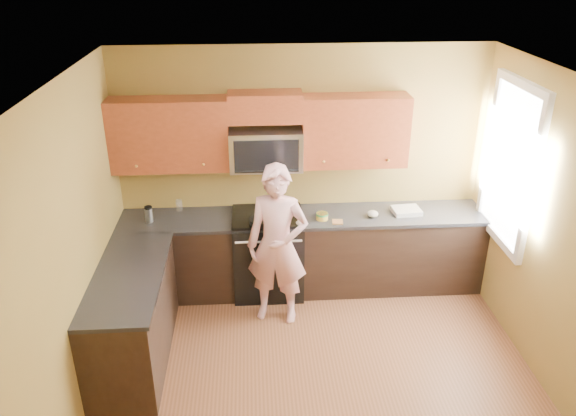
{
  "coord_description": "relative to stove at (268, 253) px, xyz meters",
  "views": [
    {
      "loc": [
        -0.55,
        -3.8,
        3.6
      ],
      "look_at": [
        -0.2,
        1.3,
        1.2
      ],
      "focal_mm": 35.04,
      "sensor_mm": 36.0,
      "label": 1
    }
  ],
  "objects": [
    {
      "name": "countertop_left",
      "position": [
        -1.29,
        -1.08,
        0.43
      ],
      "size": [
        0.62,
        1.6,
        0.04
      ],
      "primitive_type": "cube",
      "color": "black",
      "rests_on": "cabinet_left_run"
    },
    {
      "name": "wall_back",
      "position": [
        0.4,
        0.32,
        0.88
      ],
      "size": [
        4.0,
        0.0,
        4.0
      ],
      "primitive_type": "plane",
      "rotation": [
        1.57,
        0.0,
        0.0
      ],
      "color": "olive",
      "rests_on": "ground"
    },
    {
      "name": "upper_cab_right",
      "position": [
        0.94,
        0.16,
        0.97
      ],
      "size": [
        1.12,
        0.33,
        0.75
      ],
      "primitive_type": null,
      "color": "brown",
      "rests_on": "wall_back"
    },
    {
      "name": "window",
      "position": [
        2.38,
        -0.48,
        1.17
      ],
      "size": [
        0.06,
        1.06,
        1.66
      ],
      "primitive_type": null,
      "color": "white",
      "rests_on": "wall_right"
    },
    {
      "name": "ceiling",
      "position": [
        0.4,
        -1.68,
        2.23
      ],
      "size": [
        4.0,
        4.0,
        0.0
      ],
      "primitive_type": "plane",
      "rotation": [
        3.14,
        0.0,
        0.0
      ],
      "color": "white",
      "rests_on": "ground"
    },
    {
      "name": "cabinet_back_run",
      "position": [
        0.4,
        0.02,
        -0.03
      ],
      "size": [
        4.0,
        0.6,
        0.88
      ],
      "primitive_type": "cube",
      "color": "black",
      "rests_on": "floor"
    },
    {
      "name": "cabinet_left_run",
      "position": [
        -1.3,
        -1.08,
        -0.03
      ],
      "size": [
        0.6,
        1.6,
        0.88
      ],
      "primitive_type": "cube",
      "color": "black",
      "rests_on": "floor"
    },
    {
      "name": "stove",
      "position": [
        0.0,
        0.0,
        0.0
      ],
      "size": [
        0.76,
        0.65,
        0.95
      ],
      "primitive_type": null,
      "color": "black",
      "rests_on": "floor"
    },
    {
      "name": "dish_towel",
      "position": [
        1.54,
        0.01,
        0.47
      ],
      "size": [
        0.32,
        0.26,
        0.05
      ],
      "primitive_type": "cube",
      "rotation": [
        0.0,
        0.0,
        0.08
      ],
      "color": "white",
      "rests_on": "countertop_back"
    },
    {
      "name": "countertop_back",
      "position": [
        0.4,
        0.01,
        0.43
      ],
      "size": [
        4.0,
        0.62,
        0.04
      ],
      "primitive_type": "cube",
      "color": "black",
      "rests_on": "cabinet_back_run"
    },
    {
      "name": "upper_cab_over_mw",
      "position": [
        0.0,
        0.16,
        1.62
      ],
      "size": [
        0.76,
        0.33,
        0.3
      ],
      "primitive_type": "cube",
      "color": "brown",
      "rests_on": "wall_back"
    },
    {
      "name": "napkin_a",
      "position": [
        0.35,
        -0.23,
        0.48
      ],
      "size": [
        0.12,
        0.13,
        0.06
      ],
      "primitive_type": "ellipsoid",
      "rotation": [
        0.0,
        0.0,
        0.09
      ],
      "color": "silver",
      "rests_on": "countertop_back"
    },
    {
      "name": "travel_mug",
      "position": [
        -1.26,
        -0.02,
        0.45
      ],
      "size": [
        0.09,
        0.09,
        0.18
      ],
      "primitive_type": null,
      "rotation": [
        0.0,
        0.0,
        0.12
      ],
      "color": "silver",
      "rests_on": "countertop_back"
    },
    {
      "name": "wall_left",
      "position": [
        -1.6,
        -1.68,
        0.88
      ],
      "size": [
        0.0,
        4.0,
        4.0
      ],
      "primitive_type": "plane",
      "rotation": [
        1.57,
        0.0,
        1.57
      ],
      "color": "olive",
      "rests_on": "ground"
    },
    {
      "name": "glass_a",
      "position": [
        -0.97,
        0.24,
        0.51
      ],
      "size": [
        0.07,
        0.07,
        0.12
      ],
      "primitive_type": "cylinder",
      "rotation": [
        0.0,
        0.0,
        0.03
      ],
      "color": "silver",
      "rests_on": "countertop_back"
    },
    {
      "name": "toast_slice",
      "position": [
        0.74,
        -0.18,
        0.45
      ],
      "size": [
        0.12,
        0.12,
        0.01
      ],
      "primitive_type": "cube",
      "rotation": [
        0.0,
        0.0,
        -0.11
      ],
      "color": "#B27F47",
      "rests_on": "countertop_back"
    },
    {
      "name": "frying_pan",
      "position": [
        -0.06,
        -0.2,
        0.47
      ],
      "size": [
        0.35,
        0.5,
        0.06
      ],
      "primitive_type": null,
      "rotation": [
        0.0,
        0.0,
        0.2
      ],
      "color": "black",
      "rests_on": "stove"
    },
    {
      "name": "woman",
      "position": [
        0.08,
        -0.53,
        0.38
      ],
      "size": [
        0.7,
        0.55,
        1.71
      ],
      "primitive_type": "imported",
      "rotation": [
        0.0,
        0.0,
        -0.24
      ],
      "color": "pink",
      "rests_on": "floor"
    },
    {
      "name": "napkin_b",
      "position": [
        1.15,
        -0.06,
        0.48
      ],
      "size": [
        0.16,
        0.16,
        0.07
      ],
      "primitive_type": "ellipsoid",
      "rotation": [
        0.0,
        0.0,
        0.34
      ],
      "color": "silver",
      "rests_on": "countertop_back"
    },
    {
      "name": "upper_cab_left",
      "position": [
        -0.99,
        0.16,
        0.97
      ],
      "size": [
        1.22,
        0.33,
        0.75
      ],
      "primitive_type": null,
      "color": "brown",
      "rests_on": "wall_back"
    },
    {
      "name": "microwave",
      "position": [
        0.0,
        0.12,
        0.97
      ],
      "size": [
        0.76,
        0.4,
        0.42
      ],
      "primitive_type": null,
      "color": "silver",
      "rests_on": "wall_back"
    },
    {
      "name": "butter_tub",
      "position": [
        0.59,
        -0.09,
        0.45
      ],
      "size": [
        0.16,
        0.16,
        0.09
      ],
      "primitive_type": null,
      "rotation": [
        0.0,
        0.0,
        -0.32
      ],
      "color": "yellow",
      "rests_on": "countertop_back"
    },
    {
      "name": "wall_right",
      "position": [
        2.4,
        -1.68,
        0.88
      ],
      "size": [
        0.0,
        4.0,
        4.0
      ],
      "primitive_type": "plane",
      "rotation": [
        1.57,
        0.0,
        -1.57
      ],
      "color": "olive",
      "rests_on": "ground"
    },
    {
      "name": "floor",
      "position": [
        0.4,
        -1.68,
        -0.47
      ],
      "size": [
        4.0,
        4.0,
        0.0
      ],
      "primitive_type": "plane",
      "color": "brown",
      "rests_on": "ground"
    }
  ]
}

